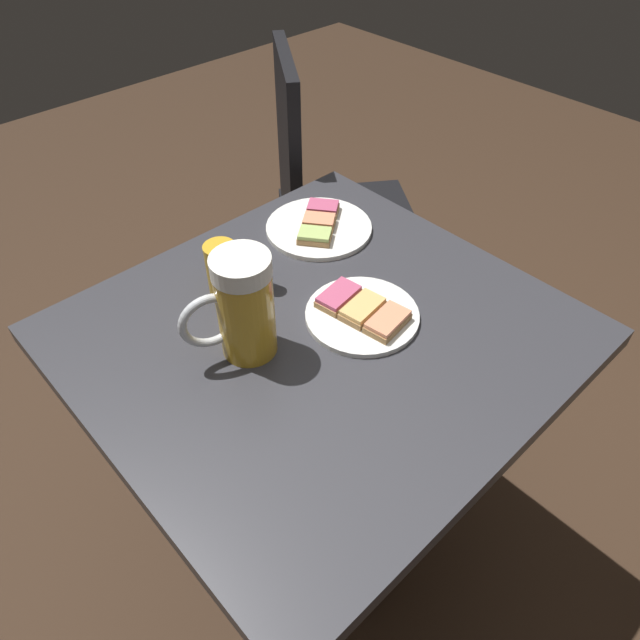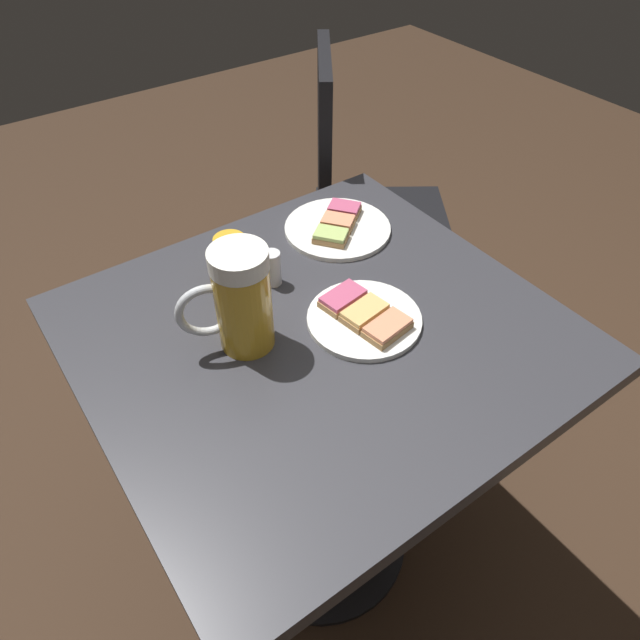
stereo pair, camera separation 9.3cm
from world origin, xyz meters
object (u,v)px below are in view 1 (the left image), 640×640
at_px(beer_mug, 242,307).
at_px(salt_shaker, 264,272).
at_px(plate_far, 319,226).
at_px(plate_near, 362,313).
at_px(beer_glass_small, 222,269).
at_px(cafe_chair, 326,204).

bearing_deg(beer_mug, salt_shaker, 130.54).
relative_size(plate_far, beer_mug, 1.18).
bearing_deg(plate_near, beer_mug, -111.35).
bearing_deg(plate_far, salt_shaker, -71.47).
xyz_separation_m(beer_glass_small, cafe_chair, (-0.31, 0.55, -0.25)).
bearing_deg(salt_shaker, plate_far, 108.53).
bearing_deg(salt_shaker, beer_mug, -49.46).
relative_size(beer_glass_small, salt_shaker, 1.47).
xyz_separation_m(plate_far, beer_glass_small, (0.02, -0.26, 0.04)).
bearing_deg(beer_mug, cafe_chair, 126.81).
bearing_deg(plate_far, beer_glass_small, -84.55).
bearing_deg(plate_far, beer_mug, -61.91).
height_order(beer_mug, cafe_chair, cafe_chair).
relative_size(plate_far, salt_shaker, 3.21).
xyz_separation_m(plate_near, cafe_chair, (-0.53, 0.42, -0.21)).
height_order(salt_shaker, cafe_chair, cafe_chair).
height_order(plate_near, beer_mug, beer_mug).
bearing_deg(cafe_chair, plate_far, -11.01).
relative_size(salt_shaker, cafe_chair, 0.07).
distance_m(plate_near, beer_mug, 0.22).
xyz_separation_m(plate_near, salt_shaker, (-0.18, -0.07, 0.02)).
distance_m(plate_far, beer_glass_small, 0.26).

